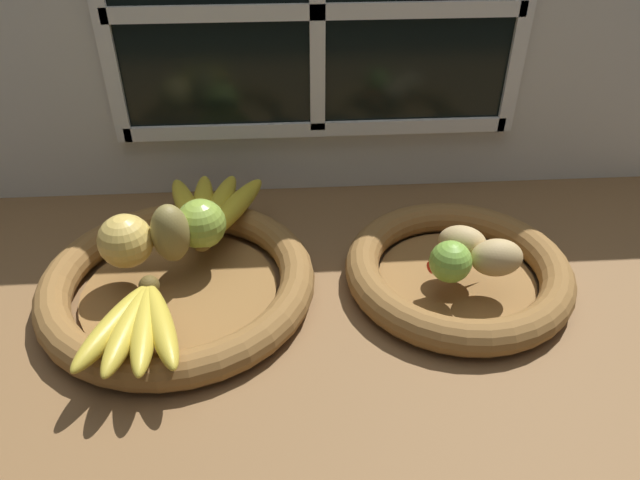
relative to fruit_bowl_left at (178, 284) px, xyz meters
The scene contains 13 objects.
ground_plane 21.36cm from the fruit_bowl_left, ahead, with size 140.00×90.00×3.00cm, color brown.
back_wall 44.81cm from the fruit_bowl_left, 55.05° to the left, with size 140.00×4.60×55.00cm.
fruit_bowl_left is the anchor object (origin of this frame).
fruit_bowl_right 39.15cm from the fruit_bowl_left, ahead, with size 31.92×31.92×4.77cm.
apple_green_back 8.90cm from the fruit_bowl_left, 59.89° to the left, with size 7.11×7.11×7.11cm, color #8CAD3D.
apple_golden_left 9.14cm from the fruit_bowl_left, 162.98° to the left, with size 7.36×7.36×7.36cm, color #DBB756.
pear_brown 7.32cm from the fruit_bowl_left, 99.22° to the left, with size 5.24×5.39×8.60cm, color olive.
banana_bunch_front 13.06cm from the fruit_bowl_left, 102.44° to the right, with size 13.66×16.82×2.94cm.
banana_bunch_back 13.85cm from the fruit_bowl_left, 73.26° to the left, with size 16.70×19.88×3.23cm.
potato_large 39.47cm from the fruit_bowl_left, ahead, with size 6.60×4.50×4.80cm, color tan.
potato_small 43.14cm from the fruit_bowl_left, ahead, with size 6.91×4.83×5.13cm, color tan.
lime_near 36.94cm from the fruit_bowl_left, ahead, with size 5.57×5.57×5.57cm, color #7AAD3D.
chili_pepper 39.27cm from the fruit_bowl_left, ahead, with size 1.68×1.68×10.73cm, color red.
Camera 1 is at (-5.74, -64.50, 54.47)cm, focal length 33.31 mm.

